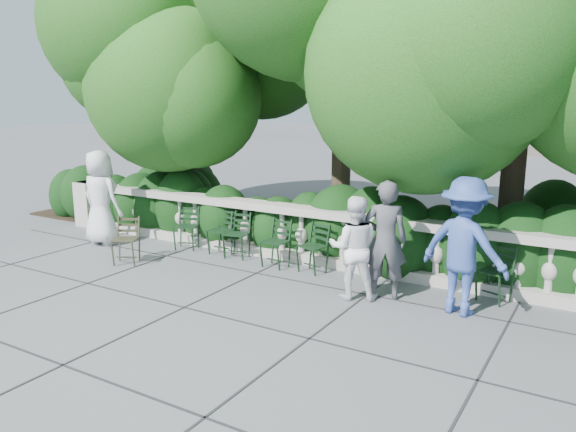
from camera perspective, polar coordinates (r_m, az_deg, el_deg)
The scene contains 15 objects.
ground at distance 8.53m, azimuth -3.48°, elevation -7.80°, with size 90.00×90.00×0.00m, color #4E5056.
balustrade at distance 9.86m, azimuth 2.39°, elevation -2.08°, with size 12.00×0.44×1.00m.
shrub_hedge at distance 11.02m, azimuth 5.36°, elevation -3.20°, with size 15.00×2.60×1.70m, color black, non-canonical shape.
tree_canopy at distance 10.58m, azimuth 9.79°, elevation 17.69°, with size 15.04×6.52×6.78m.
chair_a at distance 10.92m, azimuth -10.47°, elevation -3.51°, with size 0.44×0.48×0.84m, color black, non-canonical shape.
chair_b at distance 10.21m, azimuth -5.54°, elevation -4.45°, with size 0.44×0.48×0.84m, color black, non-canonical shape.
chair_c at distance 10.51m, azimuth -7.21°, elevation -4.01°, with size 0.44×0.48×0.84m, color black, non-canonical shape.
chair_d at distance 9.66m, azimuth -1.77°, elevation -5.37°, with size 0.44×0.48×0.84m, color black, non-canonical shape.
chair_e at distance 9.38m, azimuth 1.92°, elevation -5.91°, with size 0.44×0.48×0.84m, color black, non-canonical shape.
chair_f at distance 8.59m, azimuth 19.60°, elevation -8.39°, with size 0.44×0.48×0.84m, color black, non-canonical shape.
chair_weathered at distance 10.21m, azimuth -16.30°, elevation -4.90°, with size 0.44×0.48×0.84m, color black, non-canonical shape.
person_businessman at distance 11.65m, azimuth -18.49°, elevation 1.77°, with size 0.91×0.59×1.87m, color white.
person_woman_grey at distance 8.19m, azimuth 9.82°, elevation -2.43°, with size 0.64×0.42×1.75m, color #444449.
person_casual_man at distance 8.17m, azimuth 6.70°, elevation -3.21°, with size 0.74×0.57×1.51m, color white.
person_older_blue at distance 7.85m, azimuth 17.48°, elevation -2.98°, with size 1.21×0.70×1.87m, color #314A94.
Camera 1 is at (4.55, -6.60, 2.91)m, focal length 35.00 mm.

